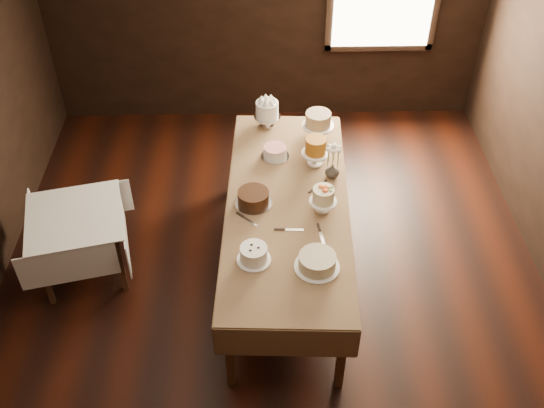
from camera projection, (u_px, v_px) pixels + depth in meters
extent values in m
cube|color=black|center=(273.00, 298.00, 5.65)|extent=(5.00, 6.00, 0.01)
cube|color=black|center=(266.00, 7.00, 6.96)|extent=(5.00, 0.02, 2.80)
cube|color=#412919|center=(230.00, 354.00, 4.75)|extent=(0.07, 0.07, 0.75)
cube|color=#412919|center=(247.00, 156.00, 6.60)|extent=(0.07, 0.07, 0.75)
cube|color=#412919|center=(341.00, 356.00, 4.73)|extent=(0.07, 0.07, 0.75)
cube|color=#412919|center=(327.00, 158.00, 6.58)|extent=(0.07, 0.07, 0.75)
cube|color=#412919|center=(287.00, 206.00, 5.39)|extent=(1.10, 2.64, 0.04)
cube|color=#8A6948|center=(287.00, 203.00, 5.37)|extent=(1.16, 2.70, 0.01)
cube|color=#412919|center=(45.00, 278.00, 5.40)|extent=(0.06, 0.06, 0.64)
cube|color=#412919|center=(46.00, 228.00, 5.86)|extent=(0.06, 0.06, 0.64)
cube|color=#412919|center=(121.00, 265.00, 5.52)|extent=(0.06, 0.06, 0.64)
cube|color=#412919|center=(116.00, 217.00, 5.98)|extent=(0.06, 0.06, 0.64)
cube|color=#412919|center=(74.00, 219.00, 5.46)|extent=(0.89, 0.89, 0.04)
cube|color=white|center=(74.00, 216.00, 5.45)|extent=(0.99, 0.99, 0.01)
cylinder|color=silver|center=(267.00, 120.00, 6.19)|extent=(0.27, 0.27, 0.13)
cylinder|color=white|center=(267.00, 108.00, 6.10)|extent=(0.31, 0.31, 0.15)
cylinder|color=white|center=(318.00, 130.00, 6.06)|extent=(0.31, 0.31, 0.14)
cylinder|color=tan|center=(318.00, 118.00, 5.97)|extent=(0.27, 0.27, 0.13)
cylinder|color=silver|center=(275.00, 156.00, 5.85)|extent=(0.27, 0.27, 0.01)
cylinder|color=white|center=(275.00, 152.00, 5.82)|extent=(0.24, 0.24, 0.09)
cylinder|color=white|center=(315.00, 158.00, 5.73)|extent=(0.25, 0.25, 0.14)
cylinder|color=#BF701B|center=(316.00, 145.00, 5.63)|extent=(0.27, 0.27, 0.15)
cylinder|color=silver|center=(253.00, 203.00, 5.36)|extent=(0.32, 0.32, 0.01)
cylinder|color=#351A0B|center=(253.00, 197.00, 5.32)|extent=(0.38, 0.38, 0.11)
cylinder|color=white|center=(323.00, 205.00, 5.26)|extent=(0.24, 0.24, 0.12)
cylinder|color=beige|center=(323.00, 194.00, 5.18)|extent=(0.19, 0.19, 0.13)
cylinder|color=white|center=(254.00, 260.00, 4.86)|extent=(0.27, 0.27, 0.01)
cylinder|color=white|center=(254.00, 254.00, 4.81)|extent=(0.28, 0.28, 0.12)
cylinder|color=white|center=(317.00, 267.00, 4.81)|extent=(0.35, 0.35, 0.01)
cylinder|color=beige|center=(317.00, 261.00, 4.76)|extent=(0.37, 0.37, 0.11)
cube|color=silver|center=(294.00, 230.00, 5.11)|extent=(0.24, 0.04, 0.01)
cube|color=silver|center=(322.00, 238.00, 5.05)|extent=(0.05, 0.24, 0.01)
cube|color=silver|center=(321.00, 184.00, 5.55)|extent=(0.19, 0.19, 0.01)
cube|color=silver|center=(251.00, 222.00, 5.19)|extent=(0.19, 0.18, 0.01)
imported|color=#2D2823|center=(332.00, 171.00, 5.59)|extent=(0.18, 0.18, 0.13)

